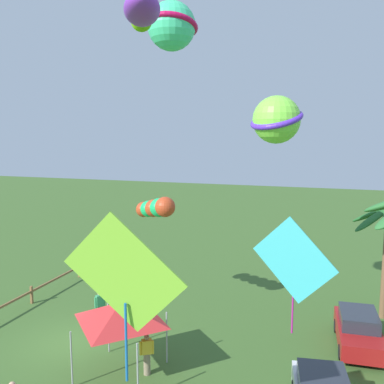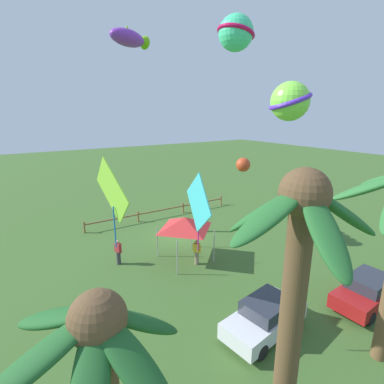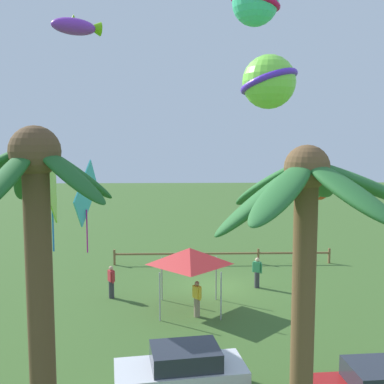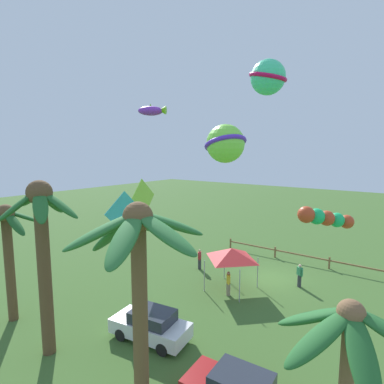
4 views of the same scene
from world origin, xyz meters
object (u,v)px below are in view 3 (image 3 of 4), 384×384
(kite_fish_4, at_px, (77,26))
(spectator_0, at_px, (197,299))
(spectator_1, at_px, (111,282))
(spectator_2, at_px, (257,272))
(palm_tree_3, at_px, (305,227))
(festival_tent, at_px, (190,256))
(kite_diamond_2, at_px, (86,195))
(palm_tree_2, at_px, (38,238))
(kite_tube_0, at_px, (306,188))
(kite_ball_1, at_px, (255,2))
(kite_diamond_5, at_px, (52,187))
(parked_car_1, at_px, (182,372))
(kite_ball_3, at_px, (269,82))

(kite_fish_4, bearing_deg, spectator_0, -154.68)
(spectator_1, bearing_deg, spectator_2, -169.20)
(palm_tree_3, height_order, spectator_2, palm_tree_3)
(festival_tent, distance_m, kite_diamond_2, 8.07)
(palm_tree_2, height_order, kite_tube_0, palm_tree_2)
(spectator_1, bearing_deg, festival_tent, 155.98)
(kite_ball_1, height_order, kite_diamond_2, kite_ball_1)
(kite_tube_0, distance_m, kite_diamond_5, 11.38)
(palm_tree_2, xyz_separation_m, kite_tube_0, (-8.94, -11.70, -0.15))
(palm_tree_2, bearing_deg, spectator_2, -117.15)
(palm_tree_2, height_order, spectator_1, palm_tree_2)
(parked_car_1, xyz_separation_m, kite_fish_4, (3.73, -4.25, 10.98))
(palm_tree_3, distance_m, spectator_2, 14.55)
(palm_tree_2, bearing_deg, kite_diamond_5, -77.44)
(kite_diamond_2, bearing_deg, palm_tree_2, 87.12)
(spectator_1, distance_m, kite_ball_1, 14.18)
(palm_tree_2, height_order, festival_tent, palm_tree_2)
(kite_ball_1, distance_m, kite_diamond_5, 10.87)
(spectator_1, relative_size, kite_tube_0, 0.56)
(kite_ball_3, bearing_deg, parked_car_1, 35.46)
(kite_fish_4, height_order, kite_diamond_5, kite_fish_4)
(festival_tent, distance_m, kite_fish_4, 10.59)
(parked_car_1, distance_m, kite_ball_3, 9.46)
(spectator_1, height_order, kite_ball_3, kite_ball_3)
(palm_tree_3, bearing_deg, spectator_2, -95.41)
(parked_car_1, relative_size, kite_diamond_5, 1.05)
(spectator_1, distance_m, kite_tube_0, 10.31)
(festival_tent, bearing_deg, kite_tube_0, -170.12)
(spectator_1, distance_m, kite_fish_4, 11.89)
(palm_tree_2, height_order, kite_ball_1, kite_ball_1)
(parked_car_1, xyz_separation_m, festival_tent, (-0.43, -7.26, 1.72))
(parked_car_1, distance_m, festival_tent, 7.47)
(parked_car_1, bearing_deg, kite_fish_4, -48.74)
(festival_tent, xyz_separation_m, kite_tube_0, (-5.42, -0.94, 2.96))
(palm_tree_2, relative_size, festival_tent, 2.79)
(parked_car_1, xyz_separation_m, kite_diamond_2, (2.87, -0.81, 5.26))
(kite_ball_1, bearing_deg, kite_ball_3, 87.54)
(spectator_0, bearing_deg, kite_fish_4, 25.32)
(spectator_0, xyz_separation_m, kite_tube_0, (-5.13, -1.84, 4.62))
(spectator_2, relative_size, kite_fish_4, 0.83)
(festival_tent, distance_m, kite_diamond_5, 6.96)
(kite_fish_4, distance_m, kite_diamond_5, 5.92)
(spectator_2, bearing_deg, parked_car_1, 68.82)
(palm_tree_2, relative_size, spectator_1, 5.01)
(kite_ball_1, bearing_deg, kite_tube_0, -144.23)
(palm_tree_3, bearing_deg, kite_fish_4, -49.46)
(parked_car_1, bearing_deg, kite_ball_1, -116.23)
(spectator_1, bearing_deg, kite_diamond_2, 93.29)
(spectator_2, xyz_separation_m, festival_tent, (3.58, 3.08, 1.65))
(palm_tree_3, height_order, parked_car_1, palm_tree_3)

